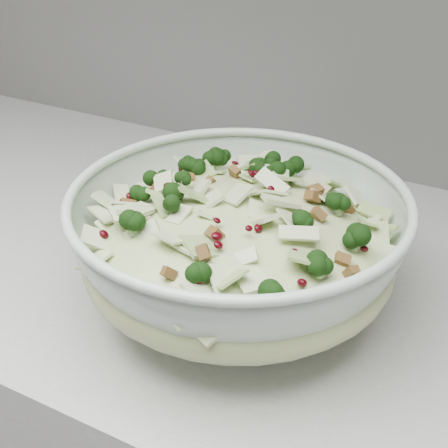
# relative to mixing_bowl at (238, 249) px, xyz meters

# --- Properties ---
(mixing_bowl) EXTENTS (0.35, 0.35, 0.13)m
(mixing_bowl) POSITION_rel_mixing_bowl_xyz_m (0.00, 0.00, 0.00)
(mixing_bowl) COLOR #B9CBBC
(mixing_bowl) RESTS_ON counter
(salad) EXTENTS (0.35, 0.35, 0.13)m
(salad) POSITION_rel_mixing_bowl_xyz_m (0.00, -0.00, 0.02)
(salad) COLOR #BFD18F
(salad) RESTS_ON mixing_bowl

